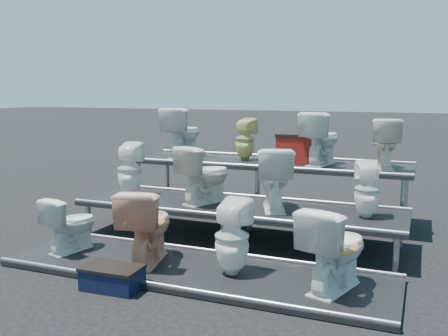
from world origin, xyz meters
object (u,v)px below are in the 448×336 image
at_px(toilet_2, 232,237).
at_px(toilet_7, 367,190).
at_px(toilet_10, 321,138).
at_px(toilet_6, 274,178).
at_px(toilet_0, 71,224).
at_px(toilet_1, 147,225).
at_px(toilet_4, 130,169).
at_px(toilet_5, 205,174).
at_px(red_crate, 297,150).
at_px(toilet_3, 335,248).
at_px(step_stool, 112,279).
at_px(toilet_9, 245,139).
at_px(toilet_11, 385,143).
at_px(toilet_8, 183,132).

bearing_deg(toilet_2, toilet_7, -127.06).
bearing_deg(toilet_10, toilet_7, 132.60).
bearing_deg(toilet_6, toilet_0, 11.59).
distance_m(toilet_0, toilet_2, 2.03).
height_order(toilet_1, toilet_4, toilet_4).
distance_m(toilet_5, red_crate, 1.60).
distance_m(toilet_7, red_crate, 1.76).
distance_m(toilet_3, step_stool, 2.17).
xyz_separation_m(toilet_1, toilet_7, (2.18, 1.30, 0.31)).
relative_size(toilet_9, toilet_11, 0.94).
height_order(toilet_8, toilet_11, toilet_8).
relative_size(toilet_1, toilet_4, 1.11).
xyz_separation_m(toilet_3, red_crate, (-1.01, 2.60, 0.59)).
xyz_separation_m(toilet_2, toilet_9, (-0.79, 2.60, 0.73)).
height_order(toilet_1, toilet_10, toilet_10).
bearing_deg(toilet_1, toilet_9, -106.13).
height_order(toilet_9, toilet_11, toilet_11).
relative_size(toilet_3, toilet_11, 1.16).
bearing_deg(toilet_0, toilet_8, -81.77).
distance_m(toilet_2, toilet_7, 1.79).
relative_size(toilet_5, red_crate, 1.39).
bearing_deg(toilet_8, toilet_0, 87.23).
bearing_deg(toilet_11, step_stool, 45.92).
relative_size(toilet_0, toilet_6, 0.83).
xyz_separation_m(toilet_0, toilet_10, (2.40, 2.60, 0.86)).
bearing_deg(toilet_0, toilet_11, -129.65).
height_order(toilet_1, toilet_9, toilet_9).
distance_m(toilet_5, toilet_11, 2.54).
bearing_deg(step_stool, toilet_4, 115.66).
xyz_separation_m(toilet_1, toilet_9, (0.21, 2.60, 0.71)).
xyz_separation_m(toilet_6, step_stool, (-1.05, -1.97, -0.75)).
relative_size(toilet_2, red_crate, 1.44).
xyz_separation_m(toilet_11, step_stool, (-2.26, -3.27, -1.11)).
distance_m(toilet_2, toilet_3, 1.04).
height_order(toilet_0, toilet_2, toilet_2).
distance_m(toilet_0, toilet_11, 4.27).
xyz_separation_m(toilet_7, toilet_11, (0.07, 1.30, 0.42)).
bearing_deg(toilet_1, red_crate, -123.18).
height_order(toilet_11, red_crate, toilet_11).
distance_m(toilet_3, toilet_5, 2.35).
bearing_deg(red_crate, toilet_7, -50.31).
distance_m(toilet_6, toilet_8, 2.35).
height_order(toilet_0, toilet_3, toilet_3).
bearing_deg(toilet_6, toilet_8, -54.54).
relative_size(toilet_3, toilet_7, 1.22).
xyz_separation_m(toilet_6, toilet_11, (1.20, 1.30, 0.36)).
xyz_separation_m(toilet_8, toilet_11, (3.12, 0.00, -0.05)).
relative_size(toilet_6, toilet_11, 1.13).
bearing_deg(toilet_11, toilet_6, 37.75).
xyz_separation_m(toilet_5, step_stool, (-0.11, -1.97, -0.74)).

